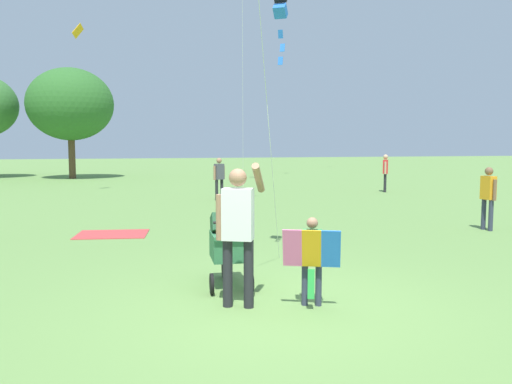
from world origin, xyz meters
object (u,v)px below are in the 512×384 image
object	(u,v)px
person_adult_flyer	(238,224)
person_sitting_far	(488,193)
child_with_butterfly_kite	(312,253)
picnic_blanket	(112,234)
person_back_turned	(385,170)
stroller	(227,242)
person_kid_running	(219,175)
kite_adult_black	(280,7)

from	to	relation	value
person_adult_flyer	person_sitting_far	distance (m)	7.75
child_with_butterfly_kite	person_adult_flyer	distance (m)	0.95
child_with_butterfly_kite	person_adult_flyer	bearing A→B (deg)	168.08
picnic_blanket	person_back_turned	bearing A→B (deg)	36.21
picnic_blanket	person_sitting_far	bearing A→B (deg)	-9.48
person_adult_flyer	picnic_blanket	world-z (taller)	person_adult_flyer
child_with_butterfly_kite	stroller	distance (m)	1.42
person_adult_flyer	person_kid_running	bearing A→B (deg)	81.77
kite_adult_black	person_sitting_far	xyz separation A→B (m)	(5.35, 1.67, -3.35)
stroller	person_sitting_far	xyz separation A→B (m)	(6.52, 3.15, 0.23)
child_with_butterfly_kite	kite_adult_black	distance (m)	4.43
child_with_butterfly_kite	stroller	world-z (taller)	child_with_butterfly_kite
stroller	picnic_blanket	distance (m)	4.88
person_sitting_far	stroller	bearing A→B (deg)	-154.17
person_adult_flyer	person_back_turned	bearing A→B (deg)	56.53
person_back_turned	person_adult_flyer	bearing A→B (deg)	-123.47
stroller	person_kid_running	size ratio (longest dim) A/B	0.75
kite_adult_black	person_back_turned	distance (m)	13.31
child_with_butterfly_kite	person_kid_running	distance (m)	11.84
person_adult_flyer	stroller	size ratio (longest dim) A/B	1.60
person_back_turned	stroller	bearing A→B (deg)	-125.40
child_with_butterfly_kite	person_sitting_far	world-z (taller)	person_sitting_far
picnic_blanket	stroller	bearing A→B (deg)	-69.35
person_sitting_far	person_kid_running	xyz separation A→B (m)	(-4.88, 7.51, 0.01)
person_kid_running	person_back_turned	size ratio (longest dim) A/B	0.97
person_sitting_far	person_back_turned	world-z (taller)	person_back_turned
person_adult_flyer	person_kid_running	xyz separation A→B (m)	(1.68, 11.63, -0.15)
person_kid_running	person_back_turned	bearing A→B (deg)	11.31
person_kid_running	picnic_blanket	bearing A→B (deg)	-118.62
person_kid_running	person_adult_flyer	bearing A→B (deg)	-98.23
kite_adult_black	stroller	bearing A→B (deg)	-128.16
child_with_butterfly_kite	person_back_turned	bearing A→B (deg)	59.62
stroller	picnic_blanket	size ratio (longest dim) A/B	0.74
child_with_butterfly_kite	person_sitting_far	xyz separation A→B (m)	(5.69, 4.30, 0.19)
child_with_butterfly_kite	picnic_blanket	size ratio (longest dim) A/B	0.73
picnic_blanket	person_kid_running	bearing A→B (deg)	61.38
person_sitting_far	person_back_turned	xyz separation A→B (m)	(2.04, 8.89, 0.04)
person_adult_flyer	picnic_blanket	xyz separation A→B (m)	(-1.66, 5.50, -1.00)
child_with_butterfly_kite	person_kid_running	xyz separation A→B (m)	(0.82, 11.81, 0.20)
person_sitting_far	kite_adult_black	bearing A→B (deg)	-162.66
person_kid_running	picnic_blanket	size ratio (longest dim) A/B	0.98
child_with_butterfly_kite	picnic_blanket	world-z (taller)	child_with_butterfly_kite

